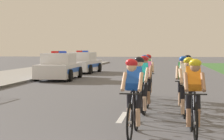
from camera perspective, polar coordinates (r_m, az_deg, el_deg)
The scene contains 13 objects.
kerb_edge at distance 19.16m, azimuth -13.70°, elevation -1.90°, with size 0.16×60.00×0.13m, color #9E9E99.
lane_markings_centre at distance 9.79m, azimuth 1.52°, elevation -6.93°, with size 0.14×17.60×0.01m.
cyclist_lead at distance 7.57m, azimuth 3.15°, elevation -3.91°, with size 0.43×1.72×1.56m.
cyclist_second at distance 7.66m, azimuth 11.92°, elevation -3.88°, with size 0.42×1.72×1.56m.
cyclist_third at distance 9.48m, azimuth 4.28°, elevation -2.49°, with size 0.45×1.72×1.56m.
cyclist_fourth at distance 9.11m, azimuth 10.96°, elevation -2.77°, with size 0.44×1.72×1.56m.
cyclist_fifth at distance 10.65m, azimuth 4.92°, elevation -1.88°, with size 0.44×1.72×1.56m.
cyclist_sixth at distance 10.46m, azimuth 10.46°, elevation -2.01°, with size 0.43×1.72×1.56m.
cyclist_seventh at distance 12.10m, azimuth 4.97°, elevation -1.28°, with size 0.43×1.72×1.56m.
cyclist_eighth at distance 12.33m, azimuth 10.80°, elevation -1.24°, with size 0.45×1.72×1.56m.
cyclist_ninth at distance 13.43m, azimuth 5.30°, elevation -0.84°, with size 0.43×1.72×1.56m.
police_car_nearest at distance 21.92m, azimuth -7.75°, elevation 0.40°, with size 2.11×4.45×1.59m.
police_car_second at distance 27.89m, azimuth -4.32°, elevation 0.99°, with size 2.21×4.50×1.59m.
Camera 1 is at (1.08, -3.74, 1.71)m, focal length 62.15 mm.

